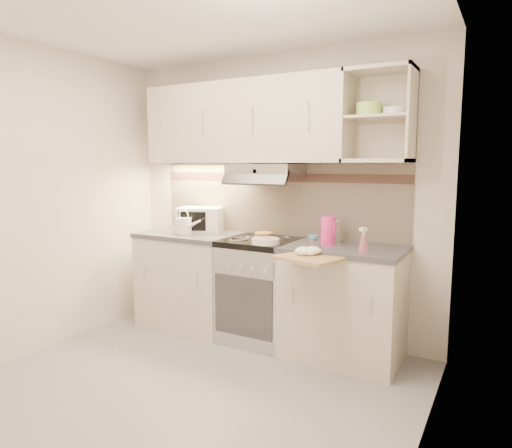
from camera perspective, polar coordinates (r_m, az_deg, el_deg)
name	(u,v)px	position (r m, az deg, el deg)	size (l,w,h in m)	color
ground	(182,394)	(3.32, -9.27, -20.19)	(3.00, 3.00, 0.00)	gray
room_shell	(210,151)	(3.24, -5.76, 9.02)	(3.04, 2.84, 2.52)	beige
base_cabinet_left	(191,281)	(4.41, -8.10, -7.11)	(0.90, 0.60, 0.86)	beige
worktop_left	(190,235)	(4.32, -8.21, -1.33)	(0.92, 0.62, 0.04)	#47474C
base_cabinet_right	(343,305)	(3.73, 10.83, -9.93)	(0.90, 0.60, 0.86)	beige
worktop_right	(345,249)	(3.62, 11.01, -3.12)	(0.92, 0.62, 0.04)	#47474C
electric_range	(260,290)	(4.01, 0.53, -8.23)	(0.60, 0.60, 0.90)	#B7B7BC
microwave	(200,219)	(4.38, -6.96, 0.58)	(0.49, 0.43, 0.23)	white
watering_can	(185,225)	(4.22, -8.93, -0.15)	(0.27, 0.14, 0.23)	white
plate_stack	(265,241)	(3.68, 1.19, -2.14)	(0.23, 0.23, 0.05)	white
bread_loaf	(264,235)	(4.02, 1.00, -1.35)	(0.16, 0.16, 0.04)	#B16340
pink_pitcher	(328,230)	(3.68, 9.01, -0.79)	(0.12, 0.11, 0.23)	#E0297F
glass_jar	(335,231)	(3.76, 9.83, -0.89)	(0.10, 0.10, 0.19)	silver
spice_jar	(313,241)	(3.52, 7.13, -2.18)	(0.07, 0.07, 0.10)	silver
spray_bottle	(363,242)	(3.40, 13.29, -2.21)	(0.08, 0.08, 0.20)	pink
cutting_board	(311,258)	(3.31, 6.87, -4.20)	(0.42, 0.37, 0.02)	tan
dish_towel	(310,251)	(3.32, 6.72, -3.40)	(0.23, 0.19, 0.06)	white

